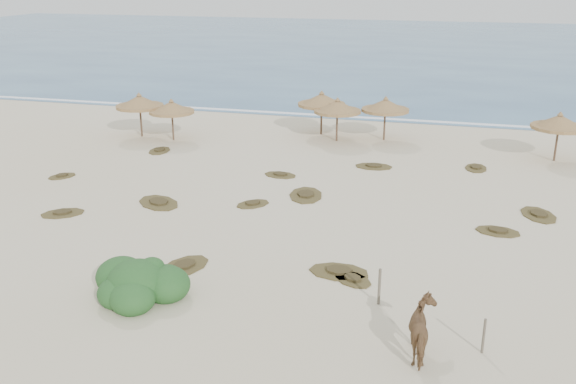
% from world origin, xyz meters
% --- Properties ---
extents(ground, '(160.00, 160.00, 0.00)m').
position_xyz_m(ground, '(0.00, 0.00, 0.00)').
color(ground, beige).
rests_on(ground, ground).
extents(ocean, '(200.00, 100.00, 0.01)m').
position_xyz_m(ocean, '(0.00, 75.00, 0.00)').
color(ocean, navy).
rests_on(ocean, ground).
extents(foam_line, '(70.00, 0.60, 0.01)m').
position_xyz_m(foam_line, '(0.00, 26.00, 0.00)').
color(foam_line, white).
rests_on(foam_line, ground).
extents(palapa_0, '(3.57, 3.57, 3.07)m').
position_xyz_m(palapa_0, '(-14.27, 16.26, 2.39)').
color(palapa_0, '#503829').
rests_on(palapa_0, ground).
extents(palapa_1, '(4.00, 4.00, 2.86)m').
position_xyz_m(palapa_1, '(-11.71, 15.85, 2.22)').
color(palapa_1, '#503829').
rests_on(palapa_1, ground).
extents(palapa_2, '(3.76, 3.76, 3.11)m').
position_xyz_m(palapa_2, '(-2.33, 20.01, 2.41)').
color(palapa_2, '#503829').
rests_on(palapa_2, ground).
extents(palapa_3, '(3.80, 3.80, 2.98)m').
position_xyz_m(palapa_3, '(-0.93, 18.51, 2.31)').
color(palapa_3, '#503829').
rests_on(palapa_3, ground).
extents(palapa_4, '(3.34, 3.34, 3.02)m').
position_xyz_m(palapa_4, '(2.14, 19.62, 2.34)').
color(palapa_4, '#503829').
rests_on(palapa_4, ground).
extents(palapa_5, '(3.41, 3.41, 3.05)m').
position_xyz_m(palapa_5, '(12.76, 17.27, 2.37)').
color(palapa_5, '#503829').
rests_on(palapa_5, ground).
extents(horse, '(1.26, 2.16, 1.72)m').
position_xyz_m(horse, '(6.41, -5.92, 0.86)').
color(horse, olive).
rests_on(horse, ground).
extents(fence_post_near, '(0.11, 0.11, 1.35)m').
position_xyz_m(fence_post_near, '(4.71, -3.09, 0.68)').
color(fence_post_near, '#69604E').
rests_on(fence_post_near, ground).
extents(fence_post_far, '(0.11, 0.11, 1.17)m').
position_xyz_m(fence_post_far, '(8.15, -5.27, 0.58)').
color(fence_post_far, '#69604E').
rests_on(fence_post_far, ground).
extents(bush, '(3.60, 3.17, 1.61)m').
position_xyz_m(bush, '(-3.60, -4.79, 0.53)').
color(bush, '#2B5A26').
rests_on(bush, ground).
extents(scrub_0, '(2.41, 2.20, 0.16)m').
position_xyz_m(scrub_0, '(-10.98, 1.68, 0.05)').
color(scrub_0, brown).
rests_on(scrub_0, ground).
extents(scrub_1, '(3.11, 2.91, 0.16)m').
position_xyz_m(scrub_1, '(-7.18, 4.18, 0.05)').
color(scrub_1, brown).
rests_on(scrub_1, ground).
extents(scrub_2, '(2.01, 2.07, 0.16)m').
position_xyz_m(scrub_2, '(-2.59, 5.23, 0.05)').
color(scrub_2, brown).
rests_on(scrub_2, ground).
extents(scrub_3, '(2.16, 2.89, 0.16)m').
position_xyz_m(scrub_3, '(-0.36, 7.19, 0.05)').
color(scrub_3, brown).
rests_on(scrub_3, ground).
extents(scrub_4, '(2.12, 1.54, 0.16)m').
position_xyz_m(scrub_4, '(9.00, 4.71, 0.05)').
color(scrub_4, brown).
rests_on(scrub_4, ground).
extents(scrub_5, '(2.13, 2.65, 0.16)m').
position_xyz_m(scrub_5, '(10.95, 7.32, 0.05)').
color(scrub_5, brown).
rests_on(scrub_5, ground).
extents(scrub_6, '(1.46, 2.07, 0.16)m').
position_xyz_m(scrub_6, '(-11.39, 13.01, 0.05)').
color(scrub_6, brown).
rests_on(scrub_6, ground).
extents(scrub_7, '(2.27, 1.55, 0.16)m').
position_xyz_m(scrub_7, '(2.33, 13.13, 0.05)').
color(scrub_7, brown).
rests_on(scrub_7, ground).
extents(scrub_8, '(1.70, 1.86, 0.16)m').
position_xyz_m(scrub_8, '(-14.34, 6.73, 0.05)').
color(scrub_8, brown).
rests_on(scrub_8, ground).
extents(scrub_9, '(2.36, 1.55, 0.16)m').
position_xyz_m(scrub_9, '(2.92, -1.04, 0.05)').
color(scrub_9, brown).
rests_on(scrub_9, ground).
extents(scrub_10, '(1.27, 1.93, 0.16)m').
position_xyz_m(scrub_10, '(8.16, 14.34, 0.05)').
color(scrub_10, brown).
rests_on(scrub_10, ground).
extents(scrub_11, '(2.16, 2.60, 0.16)m').
position_xyz_m(scrub_11, '(-3.03, -2.11, 0.05)').
color(scrub_11, brown).
rests_on(scrub_11, ground).
extents(scrub_12, '(1.96, 1.84, 0.16)m').
position_xyz_m(scrub_12, '(3.55, -1.55, 0.05)').
color(scrub_12, brown).
rests_on(scrub_12, ground).
extents(scrub_13, '(2.04, 1.50, 0.16)m').
position_xyz_m(scrub_13, '(-2.55, 10.12, 0.05)').
color(scrub_13, brown).
rests_on(scrub_13, ground).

